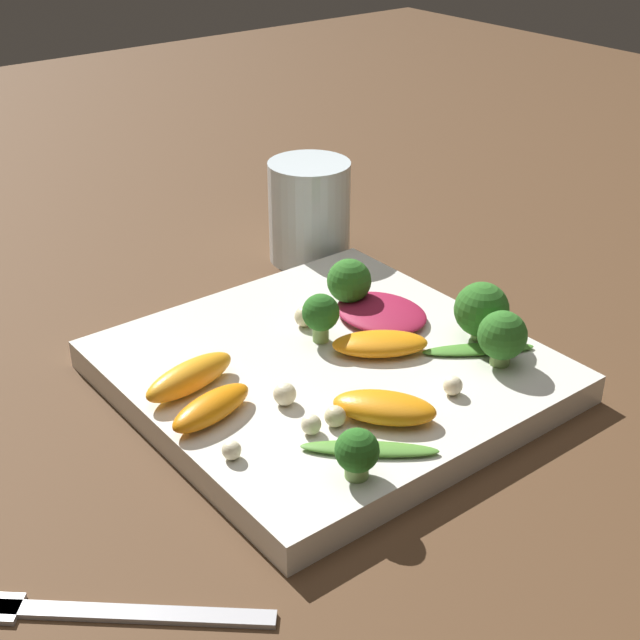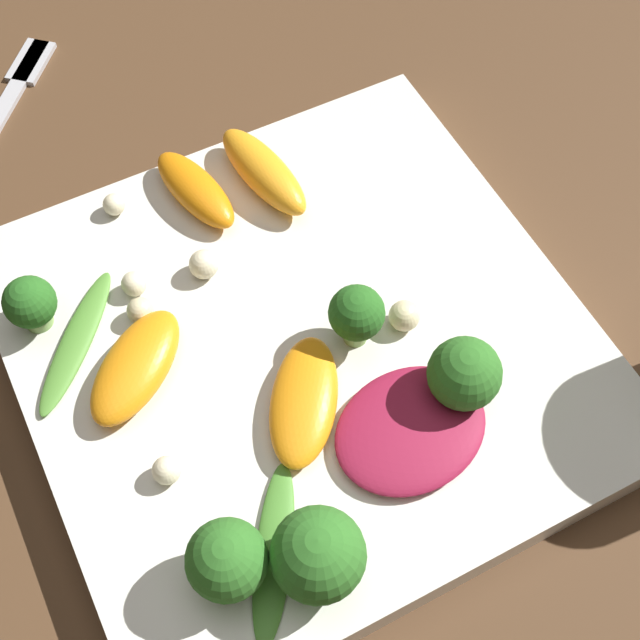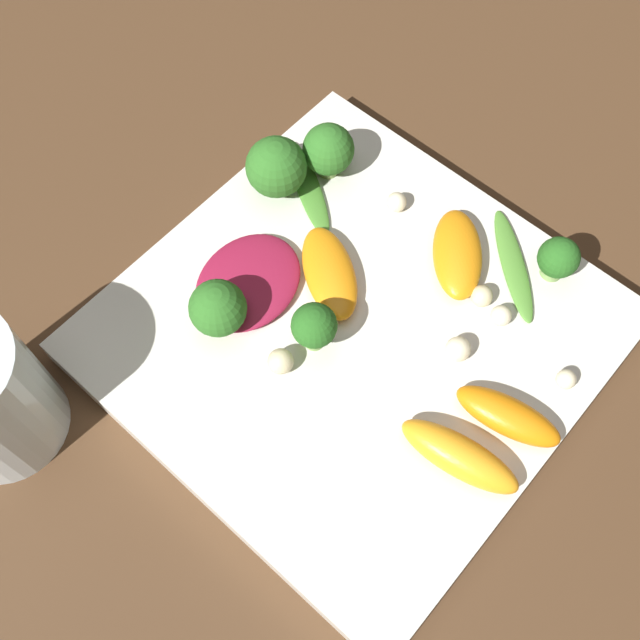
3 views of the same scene
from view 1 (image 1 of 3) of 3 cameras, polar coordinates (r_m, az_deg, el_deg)
The scene contains 22 objects.
ground_plane at distance 0.69m, azimuth 0.54°, elevation -4.10°, with size 2.40×2.40×0.00m, color #4C331E.
plate at distance 0.69m, azimuth 0.54°, elevation -3.30°, with size 0.29×0.29×0.02m.
drinking_glass at distance 0.88m, azimuth -0.68°, elevation 6.97°, with size 0.08×0.08×0.10m.
fork at distance 0.53m, azimuth -15.50°, elevation -17.40°, with size 0.15×0.13×0.01m.
radicchio_leaf_0 at distance 0.74m, azimuth 3.93°, elevation 0.48°, with size 0.08×0.09×0.01m.
orange_segment_0 at distance 0.61m, azimuth 4.14°, elevation -5.61°, with size 0.07×0.08×0.02m.
orange_segment_1 at distance 0.69m, azimuth 3.86°, elevation -1.53°, with size 0.08×0.07×0.02m.
orange_segment_2 at distance 0.62m, azimuth -6.96°, elevation -5.58°, with size 0.07×0.04×0.02m.
orange_segment_3 at distance 0.65m, azimuth -8.34°, elevation -3.61°, with size 0.08×0.04×0.02m.
broccoli_floret_0 at distance 0.68m, azimuth 11.59°, elevation -1.04°, with size 0.04×0.04×0.04m.
broccoli_floret_1 at distance 0.75m, azimuth 1.88°, elevation 2.47°, with size 0.04×0.04×0.04m.
broccoli_floret_2 at distance 0.69m, azimuth 0.05°, elevation 0.37°, with size 0.03×0.03×0.04m.
broccoli_floret_3 at distance 0.71m, azimuth 10.29°, elevation 0.64°, with size 0.04×0.04×0.05m.
broccoli_floret_4 at distance 0.56m, azimuth 2.39°, elevation -8.46°, with size 0.03×0.03×0.03m.
arugula_sprig_0 at distance 0.70m, azimuth 10.09°, elevation -1.86°, with size 0.08×0.06×0.00m.
arugula_sprig_1 at distance 0.58m, azimuth 3.19°, elevation -8.23°, with size 0.08×0.07×0.01m.
macadamia_nut_0 at distance 0.63m, azimuth -2.27°, elevation -4.76°, with size 0.02×0.02×0.02m.
macadamia_nut_1 at distance 0.58m, azimuth -5.68°, elevation -8.29°, with size 0.01×0.01×0.01m.
macadamia_nut_2 at distance 0.61m, azimuth 0.97°, elevation -6.18°, with size 0.01×0.01×0.01m.
macadamia_nut_3 at distance 0.64m, azimuth 8.49°, elevation -4.17°, with size 0.01×0.01×0.01m.
macadamia_nut_4 at distance 0.60m, azimuth -0.58°, elevation -6.69°, with size 0.01×0.01×0.01m.
macadamia_nut_5 at distance 0.72m, azimuth -0.99°, elevation 0.23°, with size 0.02×0.02×0.02m.
Camera 1 is at (-0.36, -0.46, 0.38)m, focal length 50.00 mm.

